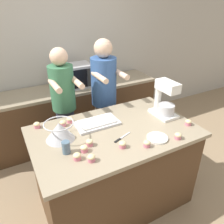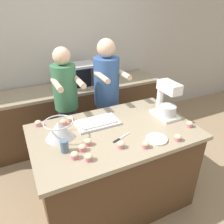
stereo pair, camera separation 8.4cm
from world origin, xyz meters
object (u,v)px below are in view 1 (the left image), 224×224
(drinking_glass, at_px, (66,147))
(cupcake_8, at_px, (70,120))
(cupcake_4, at_px, (147,144))
(baking_tray, at_px, (97,123))
(cupcake_9, at_px, (123,144))
(cupcake_2, at_px, (188,122))
(cupcake_7, at_px, (178,136))
(knife, at_px, (121,138))
(mixing_bowl, at_px, (59,131))
(cupcake_0, at_px, (91,158))
(microwave_oven, at_px, (75,76))
(person_left, at_px, (65,110))
(cupcake_10, at_px, (63,123))
(stand_mixer, at_px, (165,101))
(small_plate, at_px, (157,138))
(cupcake_1, at_px, (77,156))
(cupcake_6, at_px, (84,148))
(cupcake_3, at_px, (89,143))

(drinking_glass, distance_m, cupcake_8, 0.50)
(cupcake_4, height_order, cupcake_8, same)
(cupcake_8, bearing_deg, baking_tray, -36.35)
(cupcake_9, bearing_deg, cupcake_2, 0.38)
(cupcake_7, bearing_deg, knife, 150.80)
(mixing_bowl, distance_m, cupcake_0, 0.44)
(microwave_oven, distance_m, cupcake_2, 1.79)
(person_left, height_order, microwave_oven, person_left)
(cupcake_7, bearing_deg, cupcake_10, 140.03)
(stand_mixer, bearing_deg, cupcake_7, -113.57)
(microwave_oven, xyz_separation_m, small_plate, (0.16, -1.74, -0.11))
(cupcake_1, height_order, cupcake_4, same)
(person_left, bearing_deg, drinking_glass, -106.15)
(stand_mixer, height_order, cupcake_7, stand_mixer)
(cupcake_8, bearing_deg, cupcake_6, -95.66)
(cupcake_0, bearing_deg, cupcake_1, 142.22)
(person_left, height_order, cupcake_3, person_left)
(stand_mixer, bearing_deg, microwave_oven, 109.65)
(person_left, relative_size, drinking_glass, 14.61)
(cupcake_1, bearing_deg, cupcake_0, -37.78)
(drinking_glass, relative_size, cupcake_7, 1.76)
(mixing_bowl, relative_size, cupcake_10, 4.28)
(person_left, height_order, knife, person_left)
(cupcake_1, xyz_separation_m, cupcake_2, (1.17, -0.03, 0.00))
(cupcake_0, height_order, cupcake_9, same)
(baking_tray, distance_m, cupcake_6, 0.45)
(person_left, relative_size, cupcake_3, 25.71)
(cupcake_2, relative_size, cupcake_3, 1.00)
(cupcake_7, bearing_deg, drinking_glass, 163.43)
(small_plate, distance_m, cupcake_2, 0.43)
(knife, bearing_deg, mixing_bowl, 153.02)
(cupcake_9, height_order, cupcake_10, same)
(cupcake_8, bearing_deg, cupcake_10, -159.21)
(drinking_glass, bearing_deg, person_left, 73.85)
(cupcake_0, bearing_deg, cupcake_6, 92.11)
(baking_tray, relative_size, cupcake_6, 6.97)
(cupcake_2, bearing_deg, baking_tray, 150.86)
(stand_mixer, relative_size, baking_tray, 0.89)
(knife, bearing_deg, cupcake_7, -29.20)
(person_left, relative_size, cupcake_4, 25.71)
(cupcake_8, xyz_separation_m, cupcake_9, (0.26, -0.62, 0.00))
(cupcake_0, xyz_separation_m, cupcake_3, (0.07, 0.20, 0.00))
(cupcake_1, xyz_separation_m, cupcake_9, (0.40, -0.04, 0.00))
(mixing_bowl, xyz_separation_m, cupcake_9, (0.43, -0.38, -0.06))
(cupcake_4, relative_size, cupcake_7, 1.00)
(mixing_bowl, relative_size, cupcake_4, 4.28)
(microwave_oven, bearing_deg, baking_tray, -100.10)
(cupcake_1, bearing_deg, knife, 10.77)
(knife, bearing_deg, cupcake_4, -58.60)
(microwave_oven, xyz_separation_m, cupcake_4, (0.00, -1.79, -0.09))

